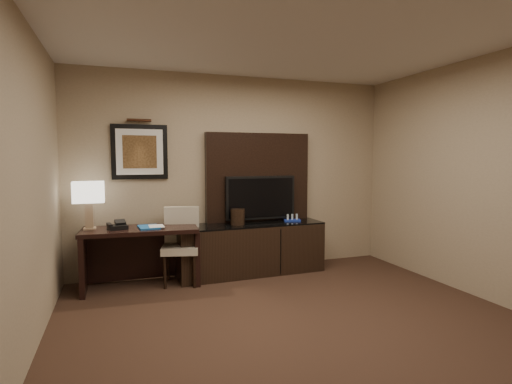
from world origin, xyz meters
name	(u,v)px	position (x,y,z in m)	size (l,w,h in m)	color
floor	(321,346)	(0.00, 0.00, -0.01)	(4.50, 5.00, 0.01)	#321F16
ceiling	(326,14)	(0.00, 0.00, 2.70)	(4.50, 5.00, 0.01)	silver
wall_back	(236,174)	(0.00, 2.50, 1.35)	(4.50, 0.01, 2.70)	#9D886A
wall_left	(6,194)	(-2.25, 0.00, 1.35)	(0.01, 5.00, 2.70)	#9D886A
desk	(141,257)	(-1.34, 2.10, 0.36)	(1.36, 0.58, 0.73)	black
credenza	(251,248)	(0.11, 2.20, 0.34)	(1.99, 0.55, 0.69)	black
tv_wall_panel	(258,179)	(0.30, 2.44, 1.27)	(1.50, 0.12, 1.30)	black
tv	(260,198)	(0.30, 2.34, 1.02)	(1.00, 0.08, 0.60)	black
artwork	(140,152)	(-1.30, 2.48, 1.65)	(0.70, 0.04, 0.70)	black
picture_light	(139,120)	(-1.30, 2.44, 2.05)	(0.04, 0.04, 0.30)	#3B2012
desk_chair	(181,248)	(-0.86, 2.04, 0.46)	(0.44, 0.51, 0.92)	beige
table_lamp	(89,207)	(-1.91, 2.20, 1.00)	(0.33, 0.19, 0.53)	#A08364
desk_phone	(118,225)	(-1.59, 2.10, 0.78)	(0.21, 0.19, 0.11)	black
blue_folder	(149,227)	(-1.24, 2.07, 0.74)	(0.24, 0.31, 0.02)	#18559D
book	(149,218)	(-1.24, 2.05, 0.85)	(0.18, 0.02, 0.24)	#C4B29A
ice_bucket	(238,217)	(-0.08, 2.18, 0.79)	(0.19, 0.19, 0.21)	black
minibar_tray	(292,218)	(0.73, 2.22, 0.73)	(0.23, 0.14, 0.08)	#182FA0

